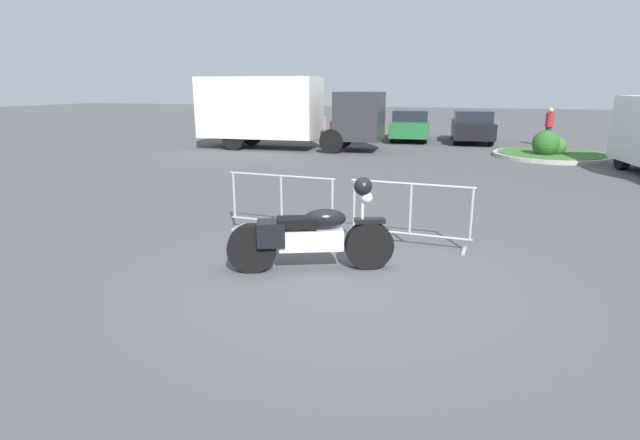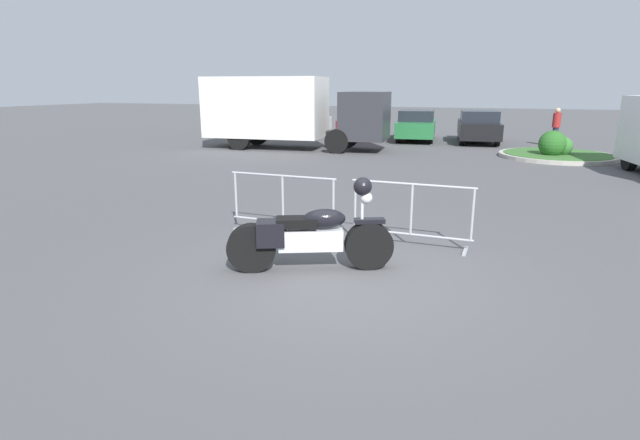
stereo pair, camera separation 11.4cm
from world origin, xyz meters
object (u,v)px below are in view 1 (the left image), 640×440
(crowd_barrier_near, at_px, (281,203))
(parked_car_white, at_px, (302,123))
(parked_car_black, at_px, (472,126))
(box_truck, at_px, (280,110))
(parked_car_green, at_px, (410,125))
(parked_car_yellow, at_px, (253,120))
(crowd_barrier_far, at_px, (410,214))
(parked_car_maroon, at_px, (355,123))
(motorcycle, at_px, (311,236))
(pedestrian, at_px, (549,125))

(crowd_barrier_near, bearing_deg, parked_car_white, 109.86)
(parked_car_black, bearing_deg, box_truck, 118.51)
(crowd_barrier_near, xyz_separation_m, parked_car_green, (-0.40, 17.00, 0.20))
(parked_car_black, bearing_deg, crowd_barrier_near, 165.19)
(parked_car_black, bearing_deg, parked_car_white, 82.09)
(parked_car_yellow, bearing_deg, crowd_barrier_near, -158.45)
(box_truck, distance_m, parked_car_yellow, 6.91)
(crowd_barrier_near, distance_m, crowd_barrier_far, 2.32)
(parked_car_yellow, bearing_deg, parked_car_black, -97.41)
(crowd_barrier_near, bearing_deg, parked_car_green, 91.36)
(parked_car_yellow, relative_size, parked_car_maroon, 1.02)
(crowd_barrier_far, relative_size, parked_car_yellow, 0.44)
(parked_car_yellow, xyz_separation_m, parked_car_black, (11.68, -0.20, -0.02))
(crowd_barrier_near, bearing_deg, parked_car_yellow, 117.96)
(motorcycle, distance_m, crowd_barrier_far, 2.00)
(crowd_barrier_near, bearing_deg, parked_car_maroon, 100.84)
(pedestrian, bearing_deg, parked_car_green, 124.06)
(box_truck, bearing_deg, pedestrian, 19.08)
(crowd_barrier_near, height_order, parked_car_black, parked_car_black)
(parked_car_yellow, xyz_separation_m, pedestrian, (14.98, -0.81, 0.15))
(parked_car_maroon, bearing_deg, parked_car_white, 84.98)
(crowd_barrier_far, distance_m, parked_car_maroon, 18.26)
(parked_car_maroon, height_order, parked_car_green, parked_car_maroon)
(parked_car_white, height_order, parked_car_black, parked_car_black)
(crowd_barrier_far, xyz_separation_m, parked_car_green, (-2.72, 17.00, 0.20))
(parked_car_green, bearing_deg, crowd_barrier_near, 174.95)
(motorcycle, distance_m, pedestrian, 18.68)
(crowd_barrier_near, relative_size, parked_car_green, 0.45)
(box_truck, bearing_deg, parked_car_green, 43.95)
(crowd_barrier_near, height_order, parked_car_yellow, parked_car_yellow)
(crowd_barrier_far, bearing_deg, parked_car_yellow, 123.64)
(motorcycle, xyz_separation_m, parked_car_maroon, (-4.49, 18.99, 0.24))
(crowd_barrier_far, bearing_deg, parked_car_black, 89.34)
(motorcycle, xyz_separation_m, pedestrian, (4.65, 18.08, 0.40))
(parked_car_white, xyz_separation_m, parked_car_black, (8.76, -0.23, 0.05))
(parked_car_black, bearing_deg, parked_car_green, 84.78)
(crowd_barrier_far, relative_size, box_truck, 0.26)
(motorcycle, xyz_separation_m, box_truck, (-6.25, 13.37, 1.12))
(motorcycle, xyz_separation_m, crowd_barrier_far, (1.16, 1.62, 0.03))
(parked_car_white, bearing_deg, parked_car_yellow, 84.07)
(motorcycle, relative_size, box_truck, 0.29)
(box_truck, relative_size, parked_car_black, 1.71)
(parked_car_yellow, distance_m, pedestrian, 15.00)
(box_truck, distance_m, parked_car_white, 5.74)
(box_truck, relative_size, parked_car_green, 1.74)
(motorcycle, height_order, box_truck, box_truck)
(motorcycle, bearing_deg, parked_car_black, 62.03)
(motorcycle, xyz_separation_m, parked_car_green, (-1.56, 18.63, 0.23))
(parked_car_white, height_order, parked_car_maroon, parked_car_maroon)
(motorcycle, distance_m, crowd_barrier_near, 2.00)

